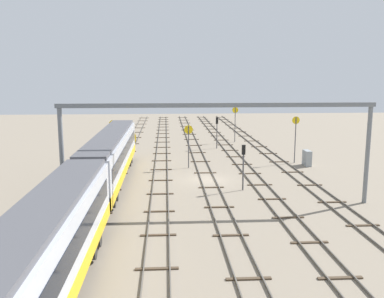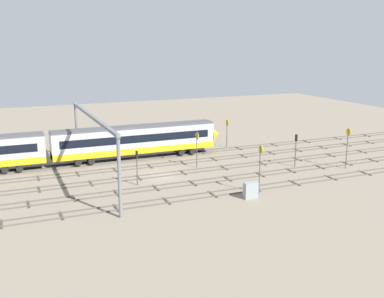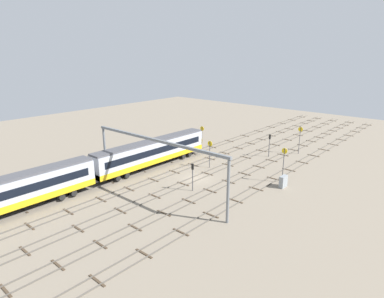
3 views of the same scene
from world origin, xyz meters
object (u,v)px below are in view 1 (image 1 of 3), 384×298
signal_light_trackside_approach (217,128)px  signal_light_trackside_departure (243,161)px  train (37,268)px  speed_sign_near_foreground (235,119)px  speed_sign_far_trackside (188,140)px  speed_sign_distant_end (295,133)px  speed_sign_mid_trackside (113,131)px  relay_cabinet (307,158)px  overhead_gantry (218,125)px

signal_light_trackside_approach → signal_light_trackside_departure: bearing=179.2°
train → speed_sign_near_foreground: bearing=-18.4°
speed_sign_far_trackside → signal_light_trackside_departure: speed_sign_far_trackside is taller
speed_sign_far_trackside → train: bearing=165.4°
speed_sign_distant_end → speed_sign_mid_trackside: bearing=71.4°
speed_sign_mid_trackside → speed_sign_far_trackside: size_ratio=0.92×
speed_sign_far_trackside → signal_light_trackside_departure: size_ratio=1.16×
speed_sign_mid_trackside → signal_light_trackside_approach: bearing=-77.9°
speed_sign_far_trackside → relay_cabinet: (0.34, -13.98, -2.36)m
train → speed_sign_distant_end: 38.72m
speed_sign_near_foreground → signal_light_trackside_departure: bearing=172.2°
speed_sign_distant_end → relay_cabinet: bearing=-149.7°
relay_cabinet → speed_sign_mid_trackside: bearing=68.6°
speed_sign_far_trackside → overhead_gantry: bearing=-173.6°
speed_sign_far_trackside → speed_sign_mid_trackside: bearing=45.2°
speed_sign_near_foreground → overhead_gantry: bearing=168.3°
train → signal_light_trackside_approach: bearing=-16.4°
speed_sign_distant_end → speed_sign_near_foreground: bearing=15.6°
overhead_gantry → speed_sign_far_trackside: (14.29, 1.60, -3.38)m
overhead_gantry → speed_sign_near_foreground: size_ratio=4.54×
overhead_gantry → signal_light_trackside_departure: (4.50, -2.90, -3.85)m
speed_sign_near_foreground → relay_cabinet: 19.20m
train → speed_sign_mid_trackside: 40.21m
train → overhead_gantry: (16.24, -9.54, 3.99)m
speed_sign_mid_trackside → relay_cabinet: size_ratio=2.50×
signal_light_trackside_approach → signal_light_trackside_departure: size_ratio=1.06×
overhead_gantry → speed_sign_far_trackside: size_ratio=5.13×
speed_sign_mid_trackside → signal_light_trackside_departure: size_ratio=1.07×
train → relay_cabinet: (30.88, -21.92, -1.75)m
speed_sign_far_trackside → speed_sign_distant_end: (2.02, -13.01, 0.36)m
signal_light_trackside_departure → speed_sign_mid_trackside: bearing=36.2°
train → signal_light_trackside_departure: bearing=-31.0°
overhead_gantry → speed_sign_far_trackside: bearing=6.4°
signal_light_trackside_departure → relay_cabinet: bearing=-43.1°
speed_sign_mid_trackside → train: bearing=-177.5°
train → relay_cabinet: size_ratio=41.39×
train → overhead_gantry: overhead_gantry is taller
train → speed_sign_near_foreground: size_ratio=13.51×
train → speed_sign_distant_end: (32.55, -20.95, 0.97)m
overhead_gantry → signal_light_trackside_departure: overhead_gantry is taller
train → overhead_gantry: 19.26m
speed_sign_mid_trackside → speed_sign_far_trackside: 13.68m
signal_light_trackside_departure → relay_cabinet: 14.00m
speed_sign_far_trackside → signal_light_trackside_approach: size_ratio=1.09×
relay_cabinet → speed_sign_near_foreground: bearing=17.1°
speed_sign_far_trackside → speed_sign_distant_end: speed_sign_distant_end is taller
train → speed_sign_mid_trackside: (40.17, 1.76, 0.37)m
speed_sign_distant_end → signal_light_trackside_approach: size_ratio=1.25×
train → signal_light_trackside_approach: (43.29, -12.75, 0.30)m
train → speed_sign_far_trackside: 31.55m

